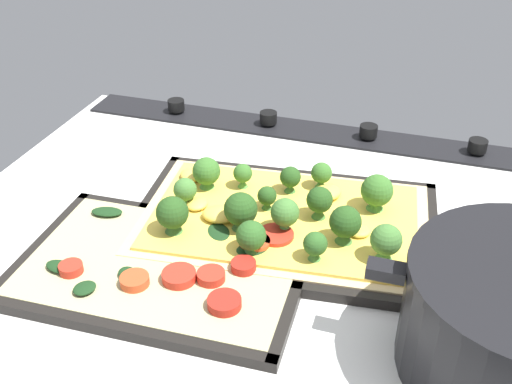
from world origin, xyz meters
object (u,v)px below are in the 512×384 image
object	(u,v)px
baking_tray_front	(284,225)
veggie_pizza_back	(169,265)
baking_tray_back	(162,269)
broccoli_pizza	(282,214)

from	to	relation	value
baking_tray_front	veggie_pizza_back	xyz separation A→B (cm)	(9.98, 12.17, 0.76)
baking_tray_back	veggie_pizza_back	world-z (taller)	veggie_pizza_back
baking_tray_front	baking_tray_back	bearing A→B (deg)	48.86
veggie_pizza_back	baking_tray_back	bearing A→B (deg)	13.11
baking_tray_back	veggie_pizza_back	distance (cm)	1.12
broccoli_pizza	baking_tray_back	world-z (taller)	broccoli_pizza
broccoli_pizza	baking_tray_back	bearing A→B (deg)	48.27
baking_tray_front	baking_tray_back	xyz separation A→B (cm)	(10.80, 12.36, 0.01)
baking_tray_front	broccoli_pizza	size ratio (longest dim) A/B	1.07
broccoli_pizza	veggie_pizza_back	distance (cm)	15.36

